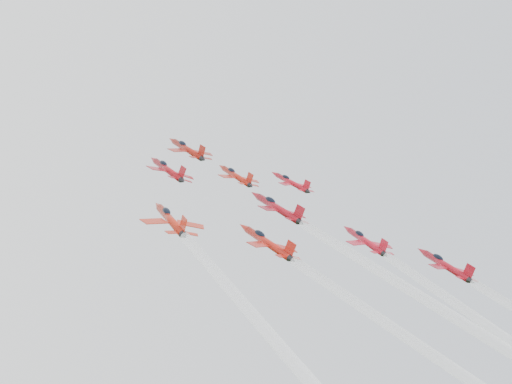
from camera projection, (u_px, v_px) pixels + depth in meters
jet_lead at (187, 149)px, 143.56m from camera, size 10.30×13.19×8.37m
jet_row2_left at (167, 169)px, 121.12m from camera, size 9.20×11.77×7.47m
jet_row2_center at (236, 175)px, 133.25m from camera, size 8.93×11.43×7.25m
jet_row2_right at (291, 182)px, 143.60m from camera, size 8.56×10.95×6.95m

